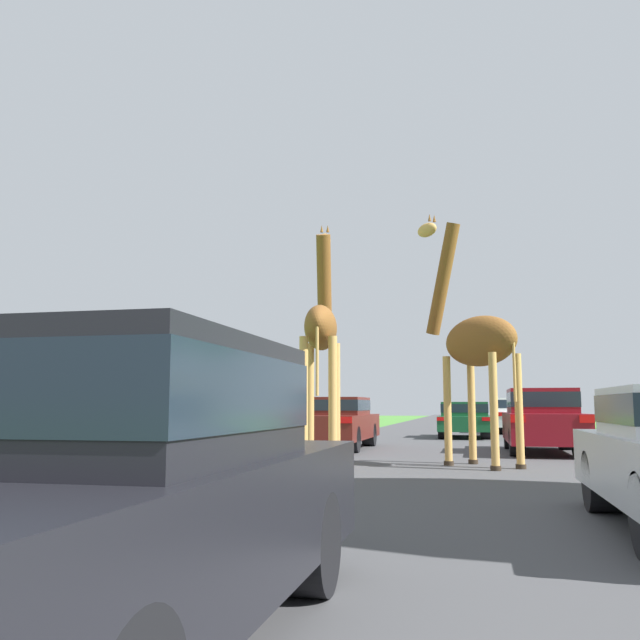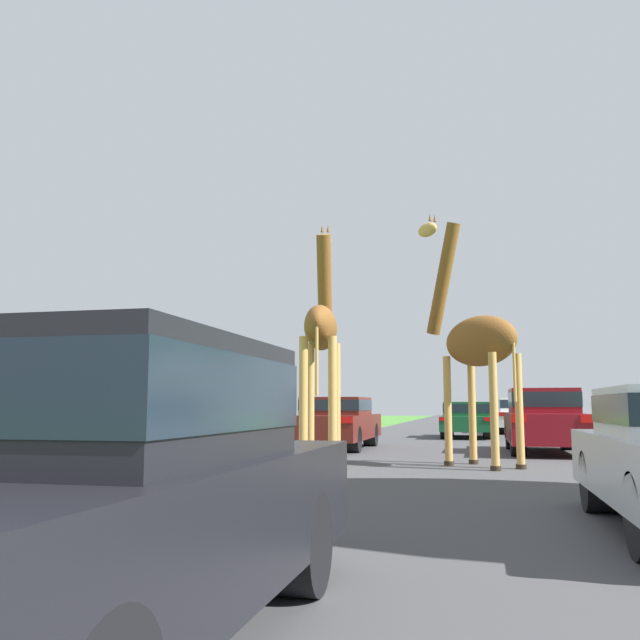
% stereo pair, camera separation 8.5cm
% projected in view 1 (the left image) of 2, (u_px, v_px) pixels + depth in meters
% --- Properties ---
extents(road, '(7.86, 120.00, 0.00)m').
position_uv_depth(road, '(450.00, 433.00, 28.42)').
color(road, '#424244').
rests_on(road, ground).
extents(giraffe_near_road, '(0.96, 2.84, 5.07)m').
position_uv_depth(giraffe_near_road, '(321.00, 333.00, 13.30)').
color(giraffe_near_road, tan).
rests_on(giraffe_near_road, ground).
extents(giraffe_companion, '(2.20, 2.25, 5.22)m').
position_uv_depth(giraffe_companion, '(475.00, 339.00, 13.14)').
color(giraffe_companion, tan).
rests_on(giraffe_companion, ground).
extents(car_lead_maroon, '(1.92, 4.09, 1.47)m').
position_uv_depth(car_lead_maroon, '(81.00, 486.00, 3.20)').
color(car_lead_maroon, black).
rests_on(car_lead_maroon, ground).
extents(car_queue_left, '(1.73, 4.48, 1.57)m').
position_uv_depth(car_queue_left, '(542.00, 419.00, 16.72)').
color(car_queue_left, maroon).
rests_on(car_queue_left, ground).
extents(car_far_ahead, '(1.81, 4.17, 1.28)m').
position_uv_depth(car_far_ahead, '(465.00, 418.00, 24.67)').
color(car_far_ahead, '#144C28').
rests_on(car_far_ahead, ground).
extents(car_verge_right, '(1.75, 4.73, 1.37)m').
position_uv_depth(car_verge_right, '(335.00, 421.00, 18.23)').
color(car_verge_right, '#561914').
rests_on(car_verge_right, ground).
extents(car_rear_follower, '(1.93, 4.07, 1.47)m').
position_uv_depth(car_rear_follower, '(518.00, 414.00, 28.50)').
color(car_rear_follower, silver).
rests_on(car_rear_follower, ground).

